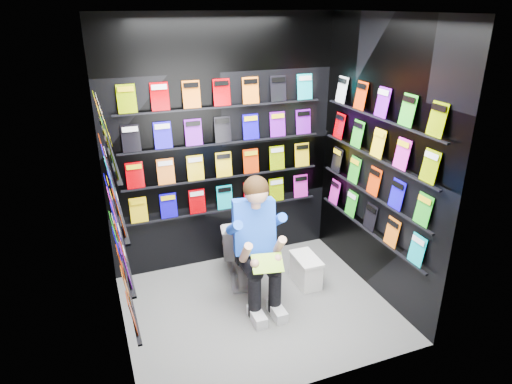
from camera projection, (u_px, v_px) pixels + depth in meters
name	position (u px, v px, depth m)	size (l,w,h in m)	color
floor	(258.00, 308.00, 4.30)	(2.40, 2.40, 0.00)	#62625F
ceiling	(258.00, 12.00, 3.31)	(2.40, 2.40, 0.00)	white
wall_back	(222.00, 147.00, 4.67)	(2.40, 0.04, 2.60)	black
wall_front	(314.00, 231.00, 2.94)	(2.40, 0.04, 2.60)	black
wall_left	(108.00, 200.00, 3.40)	(0.04, 2.00, 2.60)	black
wall_right	(379.00, 163.00, 4.20)	(0.04, 2.00, 2.60)	black
comics_back	(223.00, 147.00, 4.64)	(2.10, 0.06, 1.37)	red
comics_left	(113.00, 199.00, 3.41)	(0.06, 1.70, 1.37)	red
comics_right	(376.00, 163.00, 4.19)	(0.06, 1.70, 1.37)	red
toilet	(240.00, 246.00, 4.65)	(0.42, 0.75, 0.73)	white
longbox	(306.00, 271.00, 4.64)	(0.20, 0.37, 0.28)	white
longbox_lid	(306.00, 258.00, 4.58)	(0.22, 0.39, 0.03)	white
reader	(253.00, 227.00, 4.17)	(0.51, 0.75, 1.38)	blue
held_comic	(267.00, 263.00, 3.94)	(0.27, 0.01, 0.19)	green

